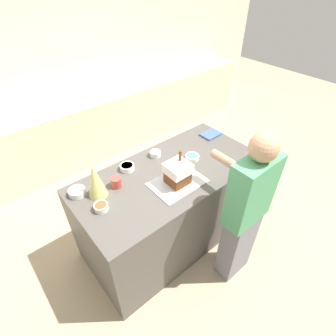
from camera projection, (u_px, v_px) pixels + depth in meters
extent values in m
plane|color=tan|center=(169.00, 235.00, 2.95)|extent=(12.00, 12.00, 0.00)
cube|color=beige|center=(59.00, 66.00, 3.49)|extent=(8.00, 0.05, 2.60)
cube|color=beige|center=(83.00, 131.00, 3.83)|extent=(6.00, 0.60, 0.91)
cube|color=#514C47|center=(169.00, 207.00, 2.65)|extent=(1.75, 0.86, 0.93)
cube|color=silver|center=(177.00, 182.00, 2.25)|extent=(0.46, 0.33, 0.01)
cube|color=brown|center=(178.00, 177.00, 2.21)|extent=(0.17, 0.17, 0.11)
cube|color=white|center=(178.00, 168.00, 2.15)|extent=(0.20, 0.19, 0.08)
cylinder|color=brown|center=(180.00, 156.00, 2.14)|extent=(0.02, 0.02, 0.09)
cone|color=#DBD675|center=(95.00, 180.00, 2.04)|extent=(0.15, 0.15, 0.31)
cylinder|color=white|center=(127.00, 167.00, 2.38)|extent=(0.13, 0.13, 0.05)
cylinder|color=pink|center=(127.00, 166.00, 2.36)|extent=(0.11, 0.11, 0.01)
cylinder|color=white|center=(101.00, 207.00, 2.00)|extent=(0.11, 0.11, 0.05)
cylinder|color=brown|center=(101.00, 205.00, 1.99)|extent=(0.09, 0.09, 0.01)
cylinder|color=white|center=(192.00, 157.00, 2.50)|extent=(0.13, 0.13, 0.04)
cylinder|color=#4770DB|center=(192.00, 156.00, 2.49)|extent=(0.11, 0.11, 0.01)
cylinder|color=white|center=(155.00, 154.00, 2.53)|extent=(0.10, 0.10, 0.05)
cylinder|color=#4770DB|center=(155.00, 152.00, 2.52)|extent=(0.09, 0.09, 0.01)
cylinder|color=silver|center=(77.00, 192.00, 2.13)|extent=(0.14, 0.14, 0.05)
cylinder|color=white|center=(77.00, 190.00, 2.11)|extent=(0.11, 0.11, 0.01)
cube|color=#3F598C|center=(211.00, 134.00, 2.84)|extent=(0.21, 0.15, 0.02)
cylinder|color=#B24238|center=(116.00, 182.00, 2.19)|extent=(0.09, 0.09, 0.09)
cube|color=slate|center=(237.00, 244.00, 2.42)|extent=(0.32, 0.17, 0.76)
cube|color=#4C9966|center=(251.00, 191.00, 1.99)|extent=(0.41, 0.19, 0.60)
sphere|color=tan|center=(264.00, 148.00, 1.73)|extent=(0.21, 0.21, 0.21)
cylinder|color=tan|center=(233.00, 165.00, 2.02)|extent=(0.07, 0.41, 0.07)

